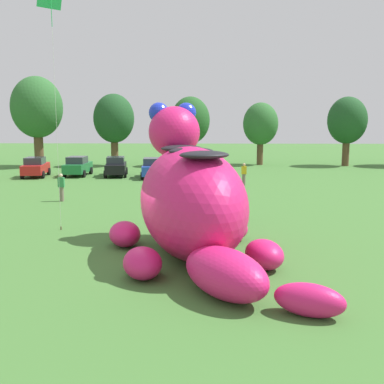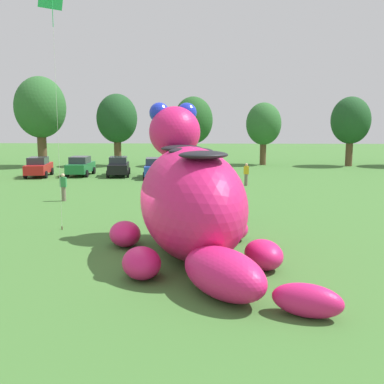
{
  "view_description": "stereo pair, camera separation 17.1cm",
  "coord_description": "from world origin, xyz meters",
  "views": [
    {
      "loc": [
        1.83,
        -16.08,
        5.05
      ],
      "look_at": [
        1.34,
        1.71,
        2.25
      ],
      "focal_mm": 43.83,
      "sensor_mm": 36.0,
      "label": 1
    },
    {
      "loc": [
        2.0,
        -16.08,
        5.05
      ],
      "look_at": [
        1.34,
        1.71,
        2.25
      ],
      "focal_mm": 43.83,
      "sensor_mm": 36.0,
      "label": 2
    }
  ],
  "objects": [
    {
      "name": "ground_plane",
      "position": [
        0.0,
        0.0,
        0.0
      ],
      "size": [
        160.0,
        160.0,
        0.0
      ],
      "primitive_type": "plane",
      "color": "#427533"
    },
    {
      "name": "giant_inflatable_creature",
      "position": [
        1.36,
        0.7,
        2.09
      ],
      "size": [
        7.75,
        10.39,
        5.72
      ],
      "color": "#E01E6B",
      "rests_on": "ground"
    },
    {
      "name": "car_red",
      "position": [
        -13.01,
        24.3,
        0.86
      ],
      "size": [
        2.33,
        4.28,
        1.72
      ],
      "color": "red",
      "rests_on": "ground"
    },
    {
      "name": "car_green",
      "position": [
        -9.53,
        25.19,
        0.86
      ],
      "size": [
        1.94,
        4.1,
        1.72
      ],
      "color": "#1E7238",
      "rests_on": "ground"
    },
    {
      "name": "car_black",
      "position": [
        -6.07,
        25.01,
        0.86
      ],
      "size": [
        2.33,
        4.28,
        1.72
      ],
      "color": "black",
      "rests_on": "ground"
    },
    {
      "name": "car_blue",
      "position": [
        -2.68,
        23.86,
        0.86
      ],
      "size": [
        2.19,
        4.22,
        1.72
      ],
      "color": "#2347B7",
      "rests_on": "ground"
    },
    {
      "name": "car_silver",
      "position": [
        0.56,
        25.01,
        0.86
      ],
      "size": [
        2.03,
        4.15,
        1.72
      ],
      "color": "#B7BABF",
      "rests_on": "ground"
    },
    {
      "name": "tree_left",
      "position": [
        -15.71,
        32.9,
        6.15
      ],
      "size": [
        5.29,
        5.29,
        9.4
      ],
      "color": "brown",
      "rests_on": "ground"
    },
    {
      "name": "tree_mid_left",
      "position": [
        -7.9,
        34.07,
        5.01
      ],
      "size": [
        4.32,
        4.32,
        7.66
      ],
      "color": "brown",
      "rests_on": "ground"
    },
    {
      "name": "tree_centre_left",
      "position": [
        0.24,
        34.41,
        4.82
      ],
      "size": [
        4.15,
        4.15,
        7.37
      ],
      "color": "brown",
      "rests_on": "ground"
    },
    {
      "name": "tree_centre",
      "position": [
        7.88,
        35.76,
        4.44
      ],
      "size": [
        3.82,
        3.82,
        6.79
      ],
      "color": "brown",
      "rests_on": "ground"
    },
    {
      "name": "tree_centre_right",
      "position": [
        16.96,
        34.75,
        4.81
      ],
      "size": [
        4.15,
        4.15,
        7.36
      ],
      "color": "brown",
      "rests_on": "ground"
    },
    {
      "name": "spectator_near_inflatable",
      "position": [
        -7.01,
        12.17,
        0.85
      ],
      "size": [
        0.38,
        0.26,
        1.71
      ],
      "color": "#726656",
      "rests_on": "ground"
    },
    {
      "name": "spectator_mid_field",
      "position": [
        -0.33,
        16.73,
        0.85
      ],
      "size": [
        0.38,
        0.26,
        1.71
      ],
      "color": "black",
      "rests_on": "ground"
    },
    {
      "name": "spectator_by_cars",
      "position": [
        2.22,
        5.94,
        0.85
      ],
      "size": [
        0.38,
        0.26,
        1.71
      ],
      "color": "black",
      "rests_on": "ground"
    },
    {
      "name": "spectator_wandering",
      "position": [
        3.44,
        7.1,
        0.85
      ],
      "size": [
        0.38,
        0.26,
        1.71
      ],
      "color": "black",
      "rests_on": "ground"
    },
    {
      "name": "spectator_far_side",
      "position": [
        4.79,
        19.37,
        0.85
      ],
      "size": [
        0.38,
        0.26,
        1.71
      ],
      "color": "#726656",
      "rests_on": "ground"
    }
  ]
}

